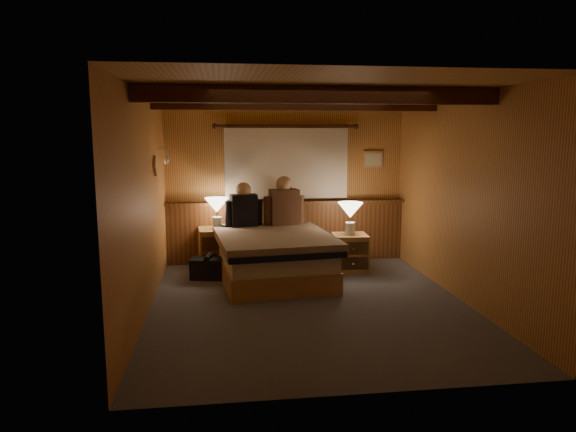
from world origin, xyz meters
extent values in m
plane|color=#4B4F59|center=(0.00, 0.00, 0.00)|extent=(4.20, 4.20, 0.00)
plane|color=#BC9346|center=(0.00, 0.00, 2.40)|extent=(4.20, 4.20, 0.00)
plane|color=#DA984E|center=(0.00, 2.10, 1.20)|extent=(3.60, 0.00, 3.60)
plane|color=#DA984E|center=(-1.80, 0.00, 1.20)|extent=(0.00, 4.20, 4.20)
plane|color=#DA984E|center=(1.80, 0.00, 1.20)|extent=(0.00, 4.20, 4.20)
plane|color=#DA984E|center=(0.00, -2.10, 1.20)|extent=(3.60, 0.00, 3.60)
cube|color=brown|center=(0.00, 2.04, 0.45)|extent=(3.60, 0.12, 0.90)
cube|color=brown|center=(0.00, 1.98, 0.92)|extent=(3.60, 0.22, 0.04)
cylinder|color=#432010|center=(0.00, 2.02, 2.05)|extent=(2.10, 0.05, 0.05)
sphere|color=#432010|center=(-1.05, 2.02, 2.05)|extent=(0.08, 0.08, 0.08)
sphere|color=#432010|center=(1.05, 2.02, 2.05)|extent=(0.08, 0.08, 0.08)
cube|color=white|center=(0.00, 2.03, 1.50)|extent=(1.85, 0.08, 1.05)
cube|color=#432010|center=(0.00, -0.60, 2.31)|extent=(3.60, 0.15, 0.16)
cube|color=#432010|center=(0.00, 0.90, 2.31)|extent=(3.60, 0.15, 0.16)
cylinder|color=silver|center=(-1.74, 1.60, 1.75)|extent=(0.03, 0.55, 0.03)
torus|color=silver|center=(-1.71, 1.45, 1.63)|extent=(0.01, 0.21, 0.21)
torus|color=silver|center=(-1.71, 1.68, 1.63)|extent=(0.01, 0.21, 0.21)
cube|color=tan|center=(1.35, 2.08, 1.55)|extent=(0.30, 0.03, 0.25)
cube|color=beige|center=(1.35, 2.06, 1.55)|extent=(0.24, 0.01, 0.19)
cube|color=#AF784A|center=(-0.31, 1.07, 0.14)|extent=(1.55, 1.95, 0.27)
cube|color=silver|center=(-0.31, 1.07, 0.38)|extent=(1.51, 1.91, 0.22)
cube|color=black|center=(-0.29, 0.85, 0.52)|extent=(1.57, 1.60, 0.07)
cube|color=#B57C81|center=(-0.30, 0.97, 0.58)|extent=(1.63, 1.78, 0.11)
cube|color=silver|center=(-0.73, 1.74, 0.56)|extent=(0.57, 0.37, 0.15)
cube|color=silver|center=(-0.05, 1.81, 0.56)|extent=(0.57, 0.37, 0.15)
cube|color=#AF784A|center=(-1.04, 1.74, 0.30)|extent=(0.58, 0.53, 0.59)
cube|color=brown|center=(-1.02, 1.51, 0.41)|extent=(0.48, 0.06, 0.21)
cube|color=brown|center=(-1.02, 1.51, 0.18)|extent=(0.48, 0.06, 0.21)
cylinder|color=silver|center=(-1.02, 1.51, 0.41)|extent=(0.03, 0.03, 0.03)
cylinder|color=silver|center=(-1.02, 1.51, 0.18)|extent=(0.03, 0.03, 0.03)
cube|color=#AF784A|center=(0.83, 1.37, 0.26)|extent=(0.50, 0.45, 0.53)
cube|color=brown|center=(0.82, 1.16, 0.37)|extent=(0.43, 0.04, 0.18)
cube|color=brown|center=(0.82, 1.16, 0.16)|extent=(0.43, 0.04, 0.18)
cylinder|color=silver|center=(0.82, 1.16, 0.37)|extent=(0.03, 0.03, 0.03)
cylinder|color=silver|center=(0.82, 1.16, 0.16)|extent=(0.03, 0.03, 0.03)
cylinder|color=silver|center=(-1.05, 1.71, 0.68)|extent=(0.13, 0.13, 0.17)
cylinder|color=silver|center=(-1.05, 1.71, 0.79)|extent=(0.02, 0.02, 0.09)
cone|color=#F8E7C1|center=(-1.05, 1.71, 0.93)|extent=(0.34, 0.34, 0.21)
cylinder|color=silver|center=(0.82, 1.35, 0.61)|extent=(0.14, 0.14, 0.18)
cylinder|color=silver|center=(0.82, 1.35, 0.73)|extent=(0.02, 0.02, 0.10)
cone|color=#F8E7C1|center=(0.82, 1.35, 0.88)|extent=(0.35, 0.35, 0.22)
cube|color=black|center=(-0.67, 1.65, 0.85)|extent=(0.40, 0.27, 0.48)
cylinder|color=black|center=(-0.87, 1.61, 0.81)|extent=(0.12, 0.12, 0.39)
cylinder|color=black|center=(-0.46, 1.68, 0.81)|extent=(0.12, 0.12, 0.39)
sphere|color=#DAAC82|center=(-0.67, 1.65, 1.16)|extent=(0.21, 0.21, 0.21)
cube|color=#4C2F1E|center=(-0.08, 1.70, 0.88)|extent=(0.44, 0.30, 0.54)
cylinder|color=#4C2F1E|center=(-0.31, 1.66, 0.83)|extent=(0.13, 0.13, 0.43)
cylinder|color=#4C2F1E|center=(0.16, 1.74, 0.83)|extent=(0.13, 0.13, 0.43)
sphere|color=#DAAC82|center=(-0.08, 1.70, 1.22)|extent=(0.24, 0.24, 0.24)
cube|color=black|center=(-1.17, 1.22, 0.14)|extent=(0.51, 0.36, 0.28)
cylinder|color=black|center=(-1.17, 1.22, 0.30)|extent=(0.13, 0.29, 0.07)
camera|label=1|loc=(-0.98, -5.60, 1.95)|focal=32.00mm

